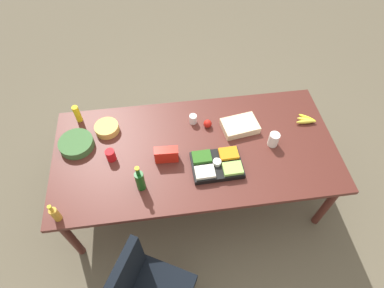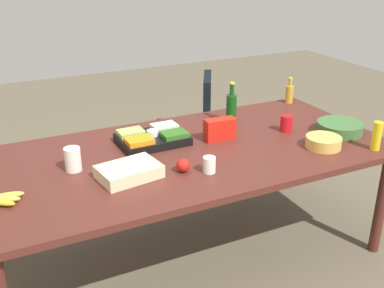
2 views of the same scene
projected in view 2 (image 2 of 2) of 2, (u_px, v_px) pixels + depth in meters
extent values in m
plane|color=brown|center=(189.00, 254.00, 3.10)|extent=(10.00, 10.00, 0.00)
cube|color=#50231C|center=(188.00, 154.00, 2.80)|extent=(2.49, 1.18, 0.04)
cylinder|color=#50231C|center=(381.00, 204.00, 3.00)|extent=(0.07, 0.07, 0.72)
cylinder|color=#50231C|center=(288.00, 148.00, 3.83)|extent=(0.07, 0.07, 0.72)
cylinder|color=gray|center=(182.00, 173.00, 4.15)|extent=(0.56, 0.56, 0.05)
cylinder|color=gray|center=(182.00, 152.00, 4.07)|extent=(0.06, 0.06, 0.36)
cube|color=black|center=(181.00, 133.00, 4.00)|extent=(0.65, 0.65, 0.09)
cube|color=black|center=(207.00, 103.00, 3.88)|extent=(0.26, 0.41, 0.47)
cube|color=black|center=(153.00, 139.00, 2.90)|extent=(0.43, 0.31, 0.05)
cube|color=orange|center=(139.00, 141.00, 2.77)|extent=(0.16, 0.12, 0.03)
cube|color=#2D611E|center=(174.00, 134.00, 2.87)|extent=(0.16, 0.12, 0.03)
cube|color=#97CA5B|center=(131.00, 133.00, 2.89)|extent=(0.16, 0.12, 0.03)
cube|color=silver|center=(164.00, 127.00, 2.99)|extent=(0.16, 0.12, 0.03)
cylinder|color=white|center=(152.00, 133.00, 2.88)|extent=(0.07, 0.07, 0.04)
ellipsoid|color=yellow|center=(3.00, 199.00, 2.21)|extent=(0.17, 0.10, 0.04)
ellipsoid|color=gold|center=(6.00, 196.00, 2.24)|extent=(0.17, 0.05, 0.04)
cylinder|color=yellow|center=(377.00, 136.00, 2.78)|extent=(0.06, 0.06, 0.18)
cylinder|color=#3D6936|center=(340.00, 128.00, 3.06)|extent=(0.32, 0.32, 0.07)
cube|color=red|center=(220.00, 129.00, 2.93)|extent=(0.20, 0.09, 0.14)
cylinder|color=#114915|center=(231.00, 109.00, 3.21)|extent=(0.09, 0.09, 0.20)
cylinder|color=#114915|center=(232.00, 90.00, 3.16)|extent=(0.04, 0.04, 0.08)
cylinder|color=gold|center=(232.00, 83.00, 3.14)|extent=(0.04, 0.04, 0.01)
sphere|color=red|center=(183.00, 165.00, 2.52)|extent=(0.10, 0.10, 0.08)
cylinder|color=white|center=(209.00, 165.00, 2.51)|extent=(0.08, 0.08, 0.09)
cube|color=beige|center=(129.00, 172.00, 2.46)|extent=(0.35, 0.27, 0.07)
cylinder|color=red|center=(286.00, 124.00, 3.07)|extent=(0.09, 0.09, 0.11)
cylinder|color=#E0B052|center=(323.00, 142.00, 2.83)|extent=(0.25, 0.25, 0.07)
cylinder|color=gold|center=(289.00, 94.00, 3.63)|extent=(0.07, 0.07, 0.14)
cylinder|color=gold|center=(290.00, 83.00, 3.60)|extent=(0.03, 0.03, 0.05)
cylinder|color=gold|center=(291.00, 79.00, 3.58)|extent=(0.04, 0.04, 0.01)
cylinder|color=white|center=(73.00, 159.00, 2.53)|extent=(0.11, 0.11, 0.13)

